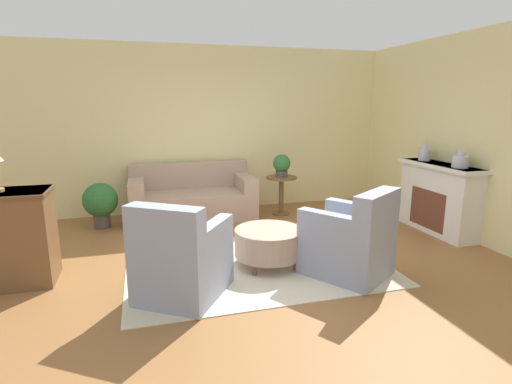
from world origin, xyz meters
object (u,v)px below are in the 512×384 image
vase_mantel_far (460,161)px  potted_plant_floor (100,202)px  armchair_left (181,260)px  vase_mantel_near (425,154)px  potted_plant_on_side_table (282,165)px  couch (192,198)px  armchair_right (351,242)px  ottoman_table (269,242)px  side_table (281,189)px  dresser (1,238)px

vase_mantel_far → potted_plant_floor: vase_mantel_far is taller
armchair_left → vase_mantel_near: size_ratio=4.49×
armchair_left → potted_plant_on_side_table: (1.91, 2.53, 0.47)m
couch → potted_plant_floor: bearing=-172.2°
armchair_right → potted_plant_floor: bearing=137.1°
ottoman_table → potted_plant_on_side_table: size_ratio=2.11×
side_table → dresser: 4.05m
couch → armchair_right: (1.37, -2.77, 0.06)m
armchair_left → armchair_right: same height
side_table → potted_plant_on_side_table: potted_plant_on_side_table is taller
couch → potted_plant_floor: couch is taller
side_table → armchair_right: bearing=-92.1°
ottoman_table → side_table: side_table is taller
armchair_right → vase_mantel_near: vase_mantel_near is taller
vase_mantel_near → potted_plant_floor: size_ratio=0.35×
vase_mantel_near → potted_plant_on_side_table: 2.20m
ottoman_table → armchair_left: bearing=-154.2°
couch → dresser: 2.96m
couch → vase_mantel_near: size_ratio=8.12×
armchair_right → potted_plant_on_side_table: size_ratio=2.93×
potted_plant_floor → armchair_left: bearing=-69.8°
armchair_right → vase_mantel_near: 2.50m
side_table → potted_plant_floor: 2.86m
couch → vase_mantel_near: 3.69m
armchair_left → potted_plant_floor: 2.74m
side_table → armchair_left: bearing=-127.1°
potted_plant_on_side_table → vase_mantel_far: bearing=-45.1°
potted_plant_on_side_table → vase_mantel_near: bearing=-31.8°
vase_mantel_near → vase_mantel_far: bearing=-90.0°
armchair_left → potted_plant_on_side_table: 3.21m
side_table → potted_plant_floor: size_ratio=0.94×
vase_mantel_near → potted_plant_on_side_table: (-1.86, 1.15, -0.25)m
armchair_right → ottoman_table: size_ratio=1.39×
armchair_right → dresser: 3.65m
armchair_left → ottoman_table: bearing=25.8°
vase_mantel_near → potted_plant_floor: vase_mantel_near is taller
couch → vase_mantel_far: 4.01m
side_table → vase_mantel_far: (1.86, -1.86, 0.66)m
side_table → dresser: (-3.65, -1.75, 0.07)m
ottoman_table → vase_mantel_near: size_ratio=3.23×
ottoman_table → potted_plant_on_side_table: potted_plant_on_side_table is taller
couch → armchair_left: size_ratio=1.81×
armchair_left → dresser: dresser is taller
armchair_left → armchair_right: size_ratio=1.00×
armchair_left → dresser: (-1.74, 0.78, 0.13)m
armchair_right → potted_plant_on_side_table: (0.09, 2.53, 0.47)m
armchair_right → vase_mantel_near: size_ratio=4.49×
couch → side_table: (1.46, -0.24, 0.12)m
armchair_right → potted_plant_on_side_table: bearing=87.9°
dresser → potted_plant_on_side_table: 4.06m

